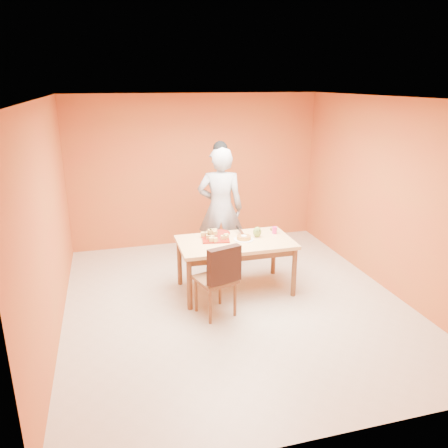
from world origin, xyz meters
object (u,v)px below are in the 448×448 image
object	(u,v)px
checker_tin	(273,229)
dining_chair	(216,278)
red_dinner_plate	(221,233)
sponge_cake	(244,237)
dining_table	(235,247)
person	(220,209)
magenta_glass	(275,230)
pastry_platter	(215,238)
egg_ornament	(257,232)

from	to	relation	value
checker_tin	dining_chair	bearing A→B (deg)	-141.48
dining_chair	red_dinner_plate	xyz separation A→B (m)	(0.32, 0.96, 0.25)
sponge_cake	dining_table	bearing A→B (deg)	-178.99
person	checker_tin	size ratio (longest dim) A/B	19.66
red_dinner_plate	checker_tin	world-z (taller)	checker_tin
dining_chair	magenta_glass	xyz separation A→B (m)	(1.08, 0.75, 0.29)
pastry_platter	sponge_cake	distance (m)	0.40
dining_chair	sponge_cake	distance (m)	0.88
dining_table	egg_ornament	world-z (taller)	egg_ornament
dining_table	person	distance (m)	0.93
dining_chair	dining_table	bearing A→B (deg)	37.16
pastry_platter	sponge_cake	xyz separation A→B (m)	(0.38, -0.13, 0.02)
dining_table	pastry_platter	size ratio (longest dim) A/B	4.24
dining_chair	egg_ornament	distance (m)	1.08
pastry_platter	magenta_glass	world-z (taller)	magenta_glass
red_dinner_plate	magenta_glass	bearing A→B (deg)	-15.00
dining_table	red_dinner_plate	world-z (taller)	red_dinner_plate
egg_ornament	dining_table	bearing A→B (deg)	-172.00
red_dinner_plate	egg_ornament	bearing A→B (deg)	-31.33
pastry_platter	egg_ornament	size ratio (longest dim) A/B	2.47
red_dinner_plate	sponge_cake	distance (m)	0.43
sponge_cake	checker_tin	distance (m)	0.62
dining_table	pastry_platter	xyz separation A→B (m)	(-0.25, 0.14, 0.11)
sponge_cake	person	bearing A→B (deg)	97.27
person	egg_ornament	bearing A→B (deg)	126.36
sponge_cake	egg_ornament	xyz separation A→B (m)	(0.22, 0.06, 0.04)
dining_table	dining_chair	bearing A→B (deg)	-126.00
dining_table	magenta_glass	xyz separation A→B (m)	(0.64, 0.14, 0.14)
dining_table	magenta_glass	distance (m)	0.67
person	red_dinner_plate	bearing A→B (deg)	89.63
pastry_platter	red_dinner_plate	distance (m)	0.25
dining_chair	person	world-z (taller)	person
pastry_platter	magenta_glass	bearing A→B (deg)	0.48
egg_ornament	checker_tin	world-z (taller)	egg_ornament
person	sponge_cake	xyz separation A→B (m)	(0.11, -0.88, -0.18)
magenta_glass	pastry_platter	bearing A→B (deg)	-179.52
dining_chair	checker_tin	xyz separation A→B (m)	(1.12, 0.89, 0.26)
dining_table	red_dinner_plate	size ratio (longest dim) A/B	5.67
person	pastry_platter	size ratio (longest dim) A/B	5.19
dining_table	pastry_platter	world-z (taller)	pastry_platter
magenta_glass	checker_tin	bearing A→B (deg)	74.97
pastry_platter	sponge_cake	size ratio (longest dim) A/B	1.88
dining_chair	magenta_glass	size ratio (longest dim) A/B	9.98
dining_chair	egg_ornament	size ratio (longest dim) A/B	6.52
person	dining_chair	bearing A→B (deg)	87.21
sponge_cake	checker_tin	xyz separation A→B (m)	(0.56, 0.28, -0.02)
person	magenta_glass	xyz separation A→B (m)	(0.63, -0.73, -0.17)
dining_table	person	world-z (taller)	person
magenta_glass	checker_tin	xyz separation A→B (m)	(0.04, 0.14, -0.03)
dining_chair	sponge_cake	size ratio (longest dim) A/B	4.95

